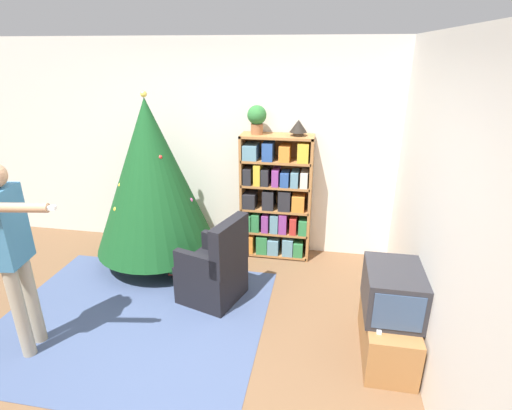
% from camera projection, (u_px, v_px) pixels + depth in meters
% --- Properties ---
extents(ground_plane, '(14.00, 14.00, 0.00)m').
position_uv_depth(ground_plane, '(181.00, 354.00, 3.44)').
color(ground_plane, brown).
extents(wall_back, '(8.00, 0.10, 2.60)m').
position_uv_depth(wall_back, '(235.00, 148.00, 4.96)').
color(wall_back, silver).
rests_on(wall_back, ground_plane).
extents(wall_right, '(0.10, 8.00, 2.60)m').
position_uv_depth(wall_right, '(456.00, 237.00, 2.63)').
color(wall_right, silver).
rests_on(wall_right, ground_plane).
extents(area_rug, '(2.54, 2.16, 0.01)m').
position_uv_depth(area_rug, '(132.00, 319.00, 3.88)').
color(area_rug, '#3D4C70').
rests_on(area_rug, ground_plane).
extents(bookshelf, '(0.85, 0.31, 1.54)m').
position_uv_depth(bookshelf, '(276.00, 200.00, 4.86)').
color(bookshelf, '#A8703D').
rests_on(bookshelf, ground_plane).
extents(tv_stand, '(0.41, 0.87, 0.42)m').
position_uv_depth(tv_stand, '(387.00, 332.00, 3.39)').
color(tv_stand, '#996638').
rests_on(tv_stand, ground_plane).
extents(television, '(0.45, 0.59, 0.39)m').
position_uv_depth(television, '(393.00, 291.00, 3.24)').
color(television, '#28282D').
rests_on(television, tv_stand).
extents(game_remote, '(0.04, 0.12, 0.02)m').
position_uv_depth(game_remote, '(378.00, 328.00, 3.09)').
color(game_remote, white).
rests_on(game_remote, tv_stand).
extents(christmas_tree, '(1.41, 1.41, 2.05)m').
position_uv_depth(christmas_tree, '(152.00, 176.00, 4.56)').
color(christmas_tree, '#4C3323').
rests_on(christmas_tree, ground_plane).
extents(armchair, '(0.71, 0.70, 0.92)m').
position_uv_depth(armchair, '(215.00, 271.00, 4.11)').
color(armchair, black).
rests_on(armchair, ground_plane).
extents(standing_person, '(0.68, 0.46, 1.68)m').
position_uv_depth(standing_person, '(12.00, 246.00, 3.17)').
color(standing_person, '#9E937F').
rests_on(standing_person, ground_plane).
extents(potted_plant, '(0.22, 0.22, 0.33)m').
position_uv_depth(potted_plant, '(257.00, 118.00, 4.55)').
color(potted_plant, '#935B38').
rests_on(potted_plant, bookshelf).
extents(table_lamp, '(0.20, 0.20, 0.18)m').
position_uv_depth(table_lamp, '(298.00, 127.00, 4.50)').
color(table_lamp, '#473828').
rests_on(table_lamp, bookshelf).
extents(book_pile_near_tree, '(0.23, 0.17, 0.11)m').
position_uv_depth(book_pile_near_tree, '(179.00, 273.00, 4.59)').
color(book_pile_near_tree, '#232328').
rests_on(book_pile_near_tree, ground_plane).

